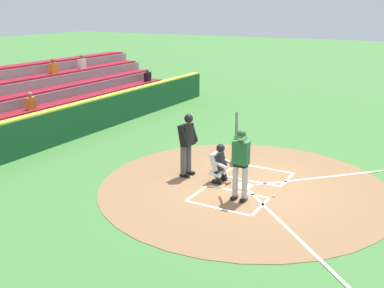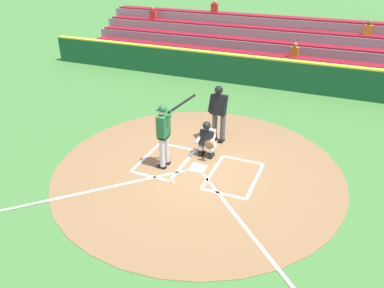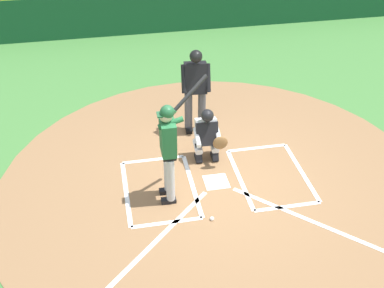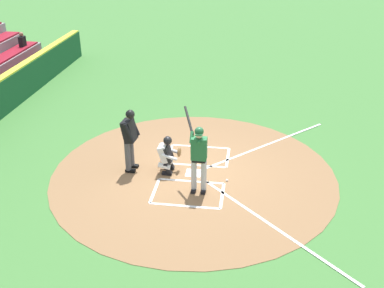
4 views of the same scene
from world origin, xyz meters
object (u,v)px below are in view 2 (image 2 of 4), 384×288
object	(u,v)px
plate_umpire	(219,110)
catcher	(207,139)
batter	(164,131)
baseball	(173,183)

from	to	relation	value
plate_umpire	catcher	bearing A→B (deg)	91.29
batter	catcher	world-z (taller)	batter
batter	baseball	xyz separation A→B (m)	(-0.59, 0.72, -1.06)
plate_umpire	baseball	xyz separation A→B (m)	(0.27, 2.76, -1.04)
batter	catcher	size ratio (longest dim) A/B	1.88
baseball	batter	bearing A→B (deg)	-50.69
batter	baseball	bearing A→B (deg)	129.31
catcher	plate_umpire	size ratio (longest dim) A/B	0.61
baseball	plate_umpire	bearing A→B (deg)	-95.49
catcher	baseball	xyz separation A→B (m)	(0.29, 1.71, -0.55)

